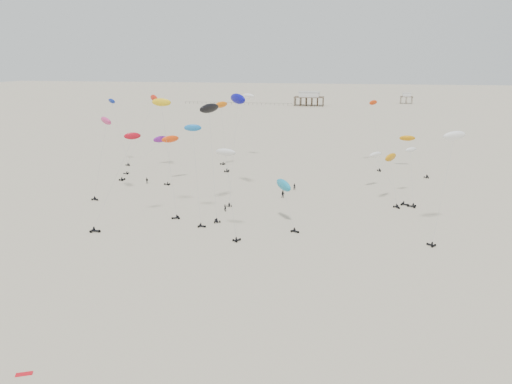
% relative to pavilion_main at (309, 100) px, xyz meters
% --- Properties ---
extents(ground_plane, '(900.00, 900.00, 0.00)m').
position_rel_pavilion_main_xyz_m(ground_plane, '(10.00, -150.00, -4.22)').
color(ground_plane, '#C2B69A').
extents(pavilion_main, '(21.00, 13.00, 9.80)m').
position_rel_pavilion_main_xyz_m(pavilion_main, '(0.00, 0.00, 0.00)').
color(pavilion_main, brown).
rests_on(pavilion_main, ground).
extents(pavilion_small, '(9.00, 7.00, 8.00)m').
position_rel_pavilion_main_xyz_m(pavilion_small, '(70.00, 30.00, -0.74)').
color(pavilion_small, brown).
rests_on(pavilion_small, ground).
extents(pier_fence, '(80.20, 0.20, 1.50)m').
position_rel_pavilion_main_xyz_m(pier_fence, '(-52.00, -0.00, -3.45)').
color(pier_fence, black).
rests_on(pier_fence, ground).
extents(rig_0, '(4.92, 7.98, 12.31)m').
position_rel_pavilion_main_xyz_m(rig_0, '(38.81, -241.13, 5.04)').
color(rig_0, black).
rests_on(rig_0, ground).
extents(rig_1, '(5.28, 3.37, 18.03)m').
position_rel_pavilion_main_xyz_m(rig_1, '(6.55, -271.87, 9.07)').
color(rig_1, black).
rests_on(rig_1, ground).
extents(rig_2, '(3.67, 13.39, 14.95)m').
position_rel_pavilion_main_xyz_m(rig_2, '(43.87, -237.15, 2.92)').
color(rig_2, black).
rests_on(rig_2, ground).
extents(rig_3, '(5.28, 11.77, 21.49)m').
position_rel_pavilion_main_xyz_m(rig_3, '(36.45, -199.72, 10.22)').
color(rig_3, black).
rests_on(rig_3, ground).
extents(rig_4, '(7.96, 4.31, 21.55)m').
position_rel_pavilion_main_xyz_m(rig_4, '(-44.76, -211.60, 11.32)').
color(rig_4, black).
rests_on(rig_4, ground).
extents(rig_5, '(8.90, 15.47, 24.90)m').
position_rel_pavilion_main_xyz_m(rig_5, '(-30.07, -222.21, 12.68)').
color(rig_5, black).
rests_on(rig_5, ground).
extents(rig_6, '(6.64, 8.83, 10.25)m').
position_rel_pavilion_main_xyz_m(rig_6, '(15.91, -261.29, 3.45)').
color(rig_6, black).
rests_on(rig_6, ground).
extents(rig_7, '(5.64, 6.69, 20.84)m').
position_rel_pavilion_main_xyz_m(rig_7, '(-2.79, -262.44, 10.53)').
color(rig_7, black).
rests_on(rig_7, ground).
extents(rig_8, '(6.80, 12.16, 24.80)m').
position_rel_pavilion_main_xyz_m(rig_8, '(-1.31, -255.59, 15.95)').
color(rig_8, black).
rests_on(rig_8, ground).
extents(rig_9, '(10.20, 12.08, 23.54)m').
position_rel_pavilion_main_xyz_m(rig_9, '(-6.06, -197.67, 13.39)').
color(rig_9, black).
rests_on(rig_9, ground).
extents(rig_10, '(5.19, 7.37, 13.39)m').
position_rel_pavilion_main_xyz_m(rig_10, '(-20.10, -230.38, 6.49)').
color(rig_10, black).
rests_on(rig_10, ground).
extents(rig_11, '(8.68, 9.96, 19.83)m').
position_rel_pavilion_main_xyz_m(rig_11, '(-17.91, -268.73, 5.96)').
color(rig_11, black).
rests_on(rig_11, ground).
extents(rig_12, '(5.99, 3.75, 26.01)m').
position_rel_pavilion_main_xyz_m(rig_12, '(-9.95, -260.38, 15.40)').
color(rig_12, black).
rests_on(rig_12, ground).
extents(rig_13, '(9.24, 17.02, 16.60)m').
position_rel_pavilion_main_xyz_m(rig_13, '(-31.41, -211.41, 3.50)').
color(rig_13, black).
rests_on(rig_13, ground).
extents(rig_14, '(10.07, 17.32, 17.40)m').
position_rel_pavilion_main_xyz_m(rig_14, '(37.05, -231.21, 3.17)').
color(rig_14, black).
rests_on(rig_14, ground).
extents(rig_15, '(5.88, 15.94, 26.47)m').
position_rel_pavilion_main_xyz_m(rig_15, '(1.10, -239.44, 17.97)').
color(rig_15, black).
rests_on(rig_15, ground).
extents(rig_16, '(5.43, 6.53, 21.35)m').
position_rel_pavilion_main_xyz_m(rig_16, '(-9.35, -213.19, 11.76)').
color(rig_16, black).
rests_on(rig_16, ground).
extents(rig_17, '(7.47, 11.28, 21.28)m').
position_rel_pavilion_main_xyz_m(rig_17, '(47.71, -261.62, 13.19)').
color(rig_17, black).
rests_on(rig_17, ground).
extents(rig_18, '(5.94, 8.00, 20.32)m').
position_rel_pavilion_main_xyz_m(rig_18, '(-30.39, -247.64, 12.18)').
color(rig_18, black).
rests_on(rig_18, ground).
extents(rig_19, '(8.35, 15.80, 16.24)m').
position_rel_pavilion_main_xyz_m(rig_19, '(47.63, -201.64, 3.43)').
color(rig_19, black).
rests_on(rig_19, ground).
extents(spectator_0, '(0.85, 0.77, 1.93)m').
position_rel_pavilion_main_xyz_m(spectator_0, '(1.44, -254.57, -4.22)').
color(spectator_0, black).
rests_on(spectator_0, ground).
extents(spectator_1, '(1.18, 0.85, 2.19)m').
position_rel_pavilion_main_xyz_m(spectator_1, '(12.97, -241.04, -4.22)').
color(spectator_1, black).
rests_on(spectator_1, ground).
extents(spectator_2, '(1.18, 0.66, 1.97)m').
position_rel_pavilion_main_xyz_m(spectator_2, '(-26.26, -233.29, -4.22)').
color(spectator_2, black).
rests_on(spectator_2, ground).
extents(spectator_3, '(0.76, 0.52, 2.09)m').
position_rel_pavilion_main_xyz_m(spectator_3, '(14.96, -232.79, -4.22)').
color(spectator_3, black).
rests_on(spectator_3, ground).
extents(grounded_kite_b, '(1.93, 1.38, 0.07)m').
position_rel_pavilion_main_xyz_m(grounded_kite_b, '(-6.08, -317.51, -4.22)').
color(grounded_kite_b, red).
rests_on(grounded_kite_b, ground).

